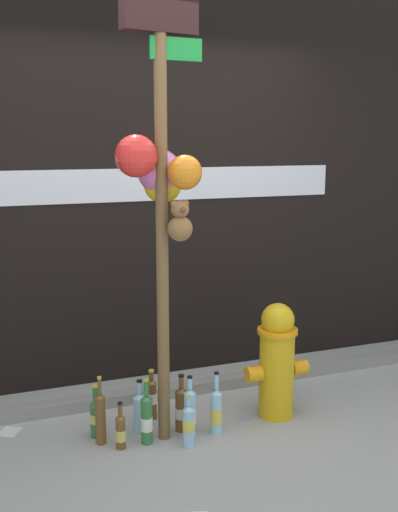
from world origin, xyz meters
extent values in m
plane|color=#9E9B93|center=(0.00, 0.00, 0.00)|extent=(14.00, 14.00, 0.00)
cube|color=black|center=(0.00, 1.51, 1.54)|extent=(10.00, 0.20, 3.09)
cube|color=silver|center=(-0.94, 1.41, 1.45)|extent=(4.79, 0.01, 0.23)
cube|color=gray|center=(0.00, 0.99, 0.04)|extent=(8.00, 0.12, 0.08)
cylinder|color=brown|center=(-0.23, 0.42, 1.31)|extent=(0.07, 0.07, 2.61)
cube|color=#198C33|center=(-0.14, 0.42, 2.25)|extent=(0.30, 0.04, 0.12)
sphere|color=#D66BB2|center=(-0.21, 0.53, 1.59)|extent=(0.25, 0.25, 0.25)
sphere|color=yellow|center=(-0.19, 0.55, 1.52)|extent=(0.22, 0.22, 0.22)
sphere|color=red|center=(-0.38, 0.39, 1.68)|extent=(0.23, 0.23, 0.23)
sphere|color=orange|center=(-0.12, 0.35, 1.59)|extent=(0.19, 0.19, 0.19)
sphere|color=brown|center=(-0.16, 0.32, 1.29)|extent=(0.14, 0.14, 0.14)
sphere|color=brown|center=(-0.16, 0.32, 1.39)|extent=(0.10, 0.10, 0.10)
sphere|color=brown|center=(-0.19, 0.32, 1.43)|extent=(0.04, 0.04, 0.04)
sphere|color=brown|center=(-0.13, 0.32, 1.43)|extent=(0.04, 0.04, 0.04)
sphere|color=brown|center=(-0.16, 0.28, 1.39)|extent=(0.04, 0.04, 0.04)
cylinder|color=gold|center=(0.54, 0.45, 0.28)|extent=(0.22, 0.22, 0.56)
cylinder|color=orange|center=(0.54, 0.45, 0.57)|extent=(0.26, 0.26, 0.03)
sphere|color=gold|center=(0.54, 0.45, 0.65)|extent=(0.21, 0.21, 0.21)
cylinder|color=orange|center=(0.38, 0.45, 0.31)|extent=(0.10, 0.10, 0.10)
cylinder|color=orange|center=(0.70, 0.45, 0.31)|extent=(0.10, 0.10, 0.10)
cylinder|color=brown|center=(-0.51, 0.38, 0.09)|extent=(0.06, 0.06, 0.19)
cone|color=brown|center=(-0.51, 0.38, 0.20)|extent=(0.06, 0.06, 0.02)
cylinder|color=brown|center=(-0.51, 0.38, 0.24)|extent=(0.03, 0.03, 0.06)
cylinder|color=#D8C64C|center=(-0.51, 0.38, 0.08)|extent=(0.06, 0.06, 0.07)
cylinder|color=black|center=(-0.51, 0.38, 0.28)|extent=(0.03, 0.03, 0.01)
cylinder|color=brown|center=(-0.11, 0.47, 0.13)|extent=(0.08, 0.08, 0.25)
cone|color=brown|center=(-0.11, 0.47, 0.27)|extent=(0.08, 0.08, 0.03)
cylinder|color=brown|center=(-0.11, 0.47, 0.32)|extent=(0.03, 0.03, 0.07)
cylinder|color=silver|center=(-0.11, 0.47, 0.12)|extent=(0.08, 0.08, 0.07)
cylinder|color=black|center=(-0.11, 0.47, 0.36)|extent=(0.04, 0.04, 0.01)
cylinder|color=#93CCE0|center=(-0.35, 0.55, 0.11)|extent=(0.08, 0.08, 0.22)
cone|color=#93CCE0|center=(-0.35, 0.55, 0.24)|extent=(0.08, 0.08, 0.03)
cylinder|color=#93CCE0|center=(-0.35, 0.55, 0.29)|extent=(0.03, 0.03, 0.07)
cylinder|color=black|center=(-0.35, 0.55, 0.33)|extent=(0.04, 0.04, 0.01)
cylinder|color=#93CCE0|center=(0.08, 0.37, 0.13)|extent=(0.07, 0.07, 0.25)
cone|color=#93CCE0|center=(0.08, 0.37, 0.27)|extent=(0.07, 0.07, 0.03)
cylinder|color=#93CCE0|center=(0.08, 0.37, 0.33)|extent=(0.03, 0.03, 0.10)
cylinder|color=#D8C64C|center=(0.08, 0.37, 0.11)|extent=(0.07, 0.07, 0.10)
cylinder|color=black|center=(0.08, 0.37, 0.39)|extent=(0.03, 0.03, 0.01)
cylinder|color=brown|center=(-0.61, 0.48, 0.14)|extent=(0.06, 0.06, 0.29)
cone|color=brown|center=(-0.61, 0.48, 0.30)|extent=(0.06, 0.06, 0.02)
cylinder|color=brown|center=(-0.61, 0.48, 0.36)|extent=(0.02, 0.02, 0.09)
cylinder|color=gold|center=(-0.61, 0.48, 0.41)|extent=(0.03, 0.03, 0.01)
cylinder|color=#337038|center=(-0.35, 0.39, 0.14)|extent=(0.07, 0.07, 0.28)
cone|color=#337038|center=(-0.35, 0.39, 0.29)|extent=(0.07, 0.07, 0.03)
cylinder|color=#337038|center=(-0.35, 0.39, 0.35)|extent=(0.03, 0.03, 0.09)
cylinder|color=silver|center=(-0.35, 0.39, 0.12)|extent=(0.07, 0.07, 0.08)
cylinder|color=gold|center=(-0.35, 0.39, 0.40)|extent=(0.03, 0.03, 0.01)
cylinder|color=#93CCE0|center=(-0.09, 0.37, 0.14)|extent=(0.07, 0.07, 0.28)
cone|color=#93CCE0|center=(-0.09, 0.37, 0.30)|extent=(0.07, 0.07, 0.03)
cylinder|color=#93CCE0|center=(-0.09, 0.37, 0.35)|extent=(0.03, 0.03, 0.07)
cylinder|color=silver|center=(-0.09, 0.37, 0.14)|extent=(0.07, 0.07, 0.09)
cylinder|color=black|center=(-0.09, 0.37, 0.39)|extent=(0.03, 0.03, 0.01)
cylinder|color=#93CCE0|center=(-0.13, 0.27, 0.11)|extent=(0.07, 0.07, 0.23)
cone|color=#93CCE0|center=(-0.13, 0.27, 0.24)|extent=(0.07, 0.07, 0.03)
cylinder|color=#93CCE0|center=(-0.13, 0.27, 0.28)|extent=(0.02, 0.02, 0.05)
cylinder|color=#D8C64C|center=(-0.13, 0.27, 0.13)|extent=(0.07, 0.07, 0.07)
cylinder|color=gold|center=(-0.13, 0.27, 0.31)|extent=(0.03, 0.03, 0.01)
cylinder|color=brown|center=(-0.23, 0.70, 0.12)|extent=(0.07, 0.07, 0.24)
cone|color=brown|center=(-0.23, 0.70, 0.25)|extent=(0.07, 0.07, 0.03)
cylinder|color=brown|center=(-0.23, 0.70, 0.29)|extent=(0.03, 0.03, 0.05)
cylinder|color=silver|center=(-0.23, 0.70, 0.14)|extent=(0.07, 0.07, 0.07)
cylinder|color=gold|center=(-0.23, 0.70, 0.32)|extent=(0.04, 0.04, 0.01)
cylinder|color=#337038|center=(-0.61, 0.59, 0.10)|extent=(0.07, 0.07, 0.20)
cone|color=#337038|center=(-0.61, 0.59, 0.22)|extent=(0.07, 0.07, 0.03)
cylinder|color=#337038|center=(-0.61, 0.59, 0.27)|extent=(0.03, 0.03, 0.09)
cylinder|color=#D8C64C|center=(-0.61, 0.59, 0.12)|extent=(0.07, 0.07, 0.06)
cylinder|color=gold|center=(-0.61, 0.59, 0.32)|extent=(0.04, 0.04, 0.01)
cube|color=#8C99B2|center=(0.35, 0.49, 0.00)|extent=(0.13, 0.13, 0.01)
cube|color=silver|center=(-1.10, 0.83, 0.00)|extent=(0.16, 0.17, 0.01)
camera|label=1|loc=(-1.26, -2.87, 1.78)|focal=43.14mm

